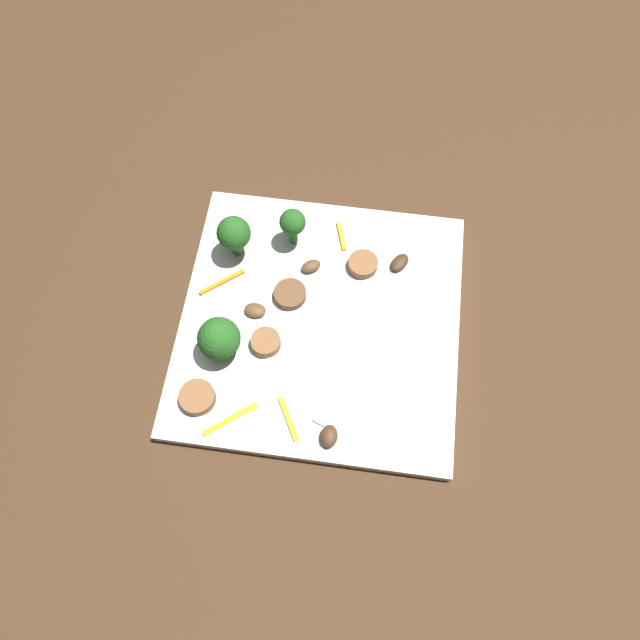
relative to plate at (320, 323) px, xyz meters
The scene contains 18 objects.
ground_plane 0.01m from the plate, ahead, with size 1.40×1.40×0.00m, color #422B19.
plate is the anchor object (origin of this frame).
fork 0.06m from the plate, 46.11° to the left, with size 0.17×0.07×0.00m.
broccoli_floret_0 0.13m from the plate, 124.65° to the right, with size 0.04×0.04×0.06m.
broccoli_floret_1 0.11m from the plate, 155.63° to the right, with size 0.03×0.03×0.05m.
broccoli_floret_2 0.11m from the plate, 63.59° to the right, with size 0.04×0.04×0.05m.
sausage_slice_0 0.15m from the plate, 46.76° to the right, with size 0.04×0.04×0.01m, color brown.
sausage_slice_1 0.04m from the plate, 123.20° to the right, with size 0.03×0.03×0.01m, color brown.
sausage_slice_2 0.08m from the plate, 151.49° to the left, with size 0.03×0.03×0.01m, color brown.
sausage_slice_3 0.06m from the plate, 55.72° to the right, with size 0.03×0.03×0.01m, color brown.
mushroom_0 0.13m from the plate, 11.73° to the left, with size 0.02×0.02×0.01m, color #4C331E.
mushroom_1 0.11m from the plate, 135.19° to the left, with size 0.03×0.02×0.01m, color #422B19.
mushroom_2 0.06m from the plate, 163.33° to the right, with size 0.02×0.01×0.01m, color brown.
mushroom_3 0.07m from the plate, 94.07° to the right, with size 0.02×0.02×0.01m, color brown.
pepper_strip_0 0.14m from the plate, 31.63° to the right, with size 0.06×0.01×0.00m, color yellow.
pepper_strip_1 0.11m from the plate, ahead, with size 0.05×0.01×0.00m, color yellow.
pepper_strip_2 0.11m from the plate, behind, with size 0.04×0.00×0.00m, color yellow.
pepper_strip_3 0.11m from the plate, 104.75° to the right, with size 0.05×0.00×0.00m, color orange.
Camera 1 is at (0.25, 0.03, 0.58)m, focal length 33.15 mm.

